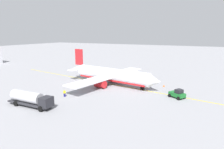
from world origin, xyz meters
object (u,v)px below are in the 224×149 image
object	(u,v)px
pushback_tug	(177,94)
safety_cone_wingtip	(164,86)
fuel_tanker	(30,99)
safety_cone_nose	(148,86)
refueling_worker	(65,93)
airplane	(111,75)

from	to	relation	value
pushback_tug	safety_cone_wingtip	bearing A→B (deg)	121.08
fuel_tanker	safety_cone_wingtip	xyz separation A→B (m)	(20.79, 28.58, -1.44)
fuel_tanker	safety_cone_nose	xyz separation A→B (m)	(17.04, 25.55, -1.39)
refueling_worker	airplane	bearing A→B (deg)	75.15
pushback_tug	safety_cone_nose	bearing A→B (deg)	147.88
refueling_worker	safety_cone_nose	distance (m)	22.96
fuel_tanker	refueling_worker	size ratio (longest dim) A/B	6.39
fuel_tanker	safety_cone_wingtip	distance (m)	35.37
safety_cone_nose	safety_cone_wingtip	world-z (taller)	safety_cone_nose
safety_cone_wingtip	refueling_worker	bearing A→B (deg)	-133.25
airplane	safety_cone_wingtip	distance (m)	15.65
fuel_tanker	safety_cone_wingtip	bearing A→B (deg)	53.97
pushback_tug	refueling_worker	size ratio (longest dim) A/B	2.41
safety_cone_nose	refueling_worker	bearing A→B (deg)	-131.64
airplane	fuel_tanker	xyz separation A→B (m)	(-5.97, -24.17, -1.01)
fuel_tanker	safety_cone_wingtip	size ratio (longest dim) A/B	18.56
refueling_worker	safety_cone_nose	world-z (taller)	refueling_worker
airplane	safety_cone_wingtip	bearing A→B (deg)	16.58
fuel_tanker	refueling_worker	world-z (taller)	fuel_tanker
airplane	safety_cone_nose	xyz separation A→B (m)	(11.07, 1.38, -2.40)
pushback_tug	airplane	bearing A→B (deg)	168.02
pushback_tug	refueling_worker	distance (m)	26.82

